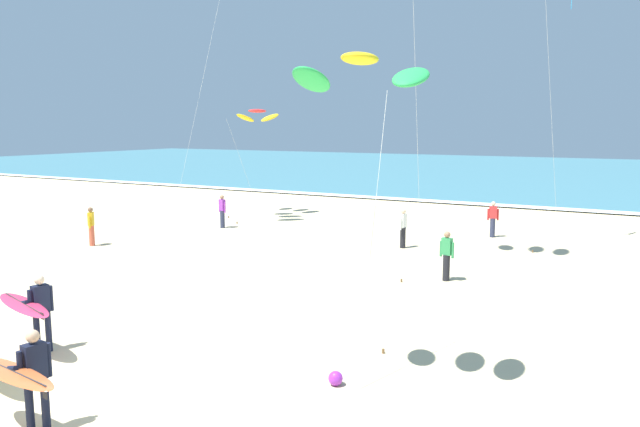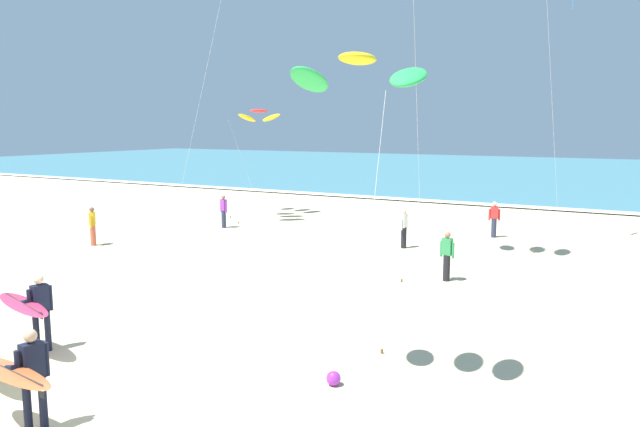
{
  "view_description": "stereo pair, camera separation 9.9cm",
  "coord_description": "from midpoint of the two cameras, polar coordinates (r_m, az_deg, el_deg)",
  "views": [
    {
      "loc": [
        8.97,
        -7.73,
        4.89
      ],
      "look_at": [
        0.34,
        7.97,
        2.28
      ],
      "focal_mm": 34.0,
      "sensor_mm": 36.0,
      "label": 1
    },
    {
      "loc": [
        9.05,
        -7.68,
        4.89
      ],
      "look_at": [
        0.34,
        7.97,
        2.28
      ],
      "focal_mm": 34.0,
      "sensor_mm": 36.0,
      "label": 2
    }
  ],
  "objects": [
    {
      "name": "kite_arc_scarlet_outer",
      "position": [
        33.73,
        -6.01,
        9.15
      ],
      "size": [
        2.79,
        3.05,
        5.77
      ],
      "color": "yellow",
      "rests_on": "ground"
    },
    {
      "name": "bystander_red_top",
      "position": [
        27.64,
        15.86,
        -0.5
      ],
      "size": [
        0.47,
        0.28,
        1.59
      ],
      "color": "#2D334C",
      "rests_on": "ground"
    },
    {
      "name": "bystander_purple_top",
      "position": [
        29.4,
        -9.28,
        0.22
      ],
      "size": [
        0.48,
        0.26,
        1.59
      ],
      "color": "#2D334C",
      "rests_on": "ground"
    },
    {
      "name": "ground_plane",
      "position": [
        12.82,
        -19.71,
        -14.63
      ],
      "size": [
        160.0,
        160.0,
        0.0
      ],
      "primitive_type": "plane",
      "color": "beige"
    },
    {
      "name": "kite_arc_golden_extra",
      "position": [
        10.75,
        3.51,
        13.11
      ],
      "size": [
        2.53,
        2.7,
        6.13
      ],
      "color": "green",
      "rests_on": "ground"
    },
    {
      "name": "ocean_water",
      "position": [
        67.7,
        21.12,
        3.64
      ],
      "size": [
        160.0,
        60.0,
        0.08
      ],
      "primitive_type": "cube",
      "color": "teal",
      "rests_on": "ground"
    },
    {
      "name": "bystander_yellow_top",
      "position": [
        26.44,
        -20.83,
        -1.12
      ],
      "size": [
        0.33,
        0.43,
        1.59
      ],
      "color": "#D8593F",
      "rests_on": "ground"
    },
    {
      "name": "surfer_lead",
      "position": [
        10.87,
        -26.33,
        -13.32
      ],
      "size": [
        2.42,
        1.07,
        1.71
      ],
      "color": "black",
      "rests_on": "ground"
    },
    {
      "name": "bystander_green_top",
      "position": [
        19.57,
        11.69,
        -3.9
      ],
      "size": [
        0.49,
        0.24,
        1.59
      ],
      "color": "black",
      "rests_on": "ground"
    },
    {
      "name": "surfer_trailing",
      "position": [
        14.52,
        -25.56,
        -7.91
      ],
      "size": [
        2.01,
        1.08,
        1.71
      ],
      "color": "black",
      "rests_on": "ground"
    },
    {
      "name": "shoreline_foam",
      "position": [
        38.6,
        15.08,
        0.87
      ],
      "size": [
        160.0,
        1.32,
        0.01
      ],
      "primitive_type": "cube",
      "color": "white",
      "rests_on": "ocean_water"
    },
    {
      "name": "bystander_white_top",
      "position": [
        24.48,
        7.7,
        -1.36
      ],
      "size": [
        0.22,
        0.5,
        1.59
      ],
      "color": "black",
      "rests_on": "ground"
    },
    {
      "name": "beach_ball",
      "position": [
        11.9,
        1.22,
        -15.25
      ],
      "size": [
        0.28,
        0.28,
        0.28
      ],
      "primitive_type": "sphere",
      "color": "purple",
      "rests_on": "ground"
    }
  ]
}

